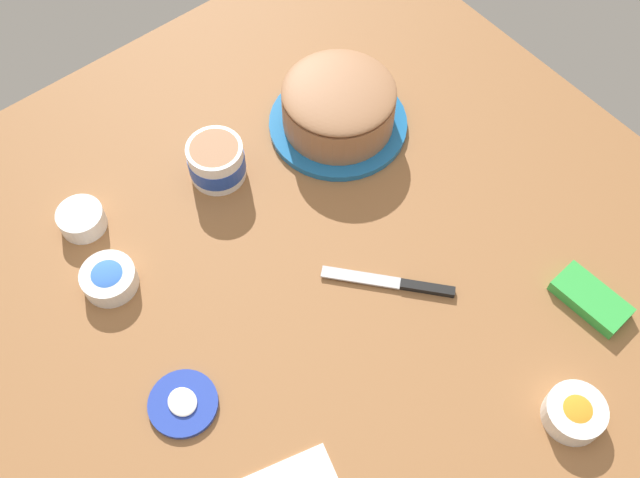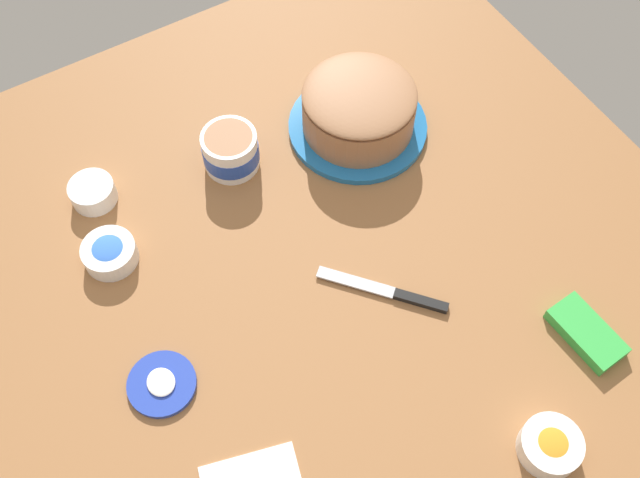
{
  "view_description": "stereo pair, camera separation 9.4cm",
  "coord_description": "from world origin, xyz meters",
  "px_view_note": "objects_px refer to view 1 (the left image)",
  "views": [
    {
      "loc": [
        -0.42,
        0.32,
        1.17
      ],
      "look_at": [
        0.11,
        -0.11,
        0.04
      ],
      "focal_mm": 42.13,
      "sensor_mm": 36.0,
      "label": 1
    },
    {
      "loc": [
        -0.48,
        0.24,
        1.17
      ],
      "look_at": [
        0.11,
        -0.11,
        0.04
      ],
      "focal_mm": 42.13,
      "sensor_mm": 36.0,
      "label": 2
    }
  ],
  "objects_px": {
    "sprinkle_bowl_pink": "(81,219)",
    "spreading_knife": "(400,284)",
    "frosting_tub": "(216,161)",
    "frosted_cake": "(338,108)",
    "sprinkle_bowl_blue": "(109,278)",
    "sprinkle_bowl_orange": "(575,412)",
    "frosting_tub_lid": "(183,403)",
    "candy_box_lower": "(591,299)"
  },
  "relations": [
    {
      "from": "frosting_tub",
      "to": "candy_box_lower",
      "type": "height_order",
      "value": "frosting_tub"
    },
    {
      "from": "sprinkle_bowl_pink",
      "to": "candy_box_lower",
      "type": "height_order",
      "value": "sprinkle_bowl_pink"
    },
    {
      "from": "sprinkle_bowl_blue",
      "to": "sprinkle_bowl_orange",
      "type": "relative_size",
      "value": 1.0
    },
    {
      "from": "frosting_tub_lid",
      "to": "sprinkle_bowl_pink",
      "type": "relative_size",
      "value": 1.34
    },
    {
      "from": "sprinkle_bowl_pink",
      "to": "frosting_tub",
      "type": "bearing_deg",
      "value": -102.93
    },
    {
      "from": "sprinkle_bowl_blue",
      "to": "sprinkle_bowl_pink",
      "type": "relative_size",
      "value": 1.14
    },
    {
      "from": "frosting_tub",
      "to": "sprinkle_bowl_orange",
      "type": "height_order",
      "value": "frosting_tub"
    },
    {
      "from": "sprinkle_bowl_blue",
      "to": "spreading_knife",
      "type": "bearing_deg",
      "value": -129.25
    },
    {
      "from": "sprinkle_bowl_pink",
      "to": "spreading_knife",
      "type": "bearing_deg",
      "value": -141.2
    },
    {
      "from": "sprinkle_bowl_orange",
      "to": "candy_box_lower",
      "type": "bearing_deg",
      "value": -57.01
    },
    {
      "from": "sprinkle_bowl_orange",
      "to": "frosting_tub",
      "type": "bearing_deg",
      "value": 12.28
    },
    {
      "from": "frosted_cake",
      "to": "frosting_tub_lid",
      "type": "height_order",
      "value": "frosted_cake"
    },
    {
      "from": "frosting_tub",
      "to": "spreading_knife",
      "type": "distance_m",
      "value": 0.42
    },
    {
      "from": "spreading_knife",
      "to": "sprinkle_bowl_pink",
      "type": "height_order",
      "value": "sprinkle_bowl_pink"
    },
    {
      "from": "sprinkle_bowl_orange",
      "to": "frosted_cake",
      "type": "bearing_deg",
      "value": -7.51
    },
    {
      "from": "spreading_knife",
      "to": "frosted_cake",
      "type": "bearing_deg",
      "value": -22.79
    },
    {
      "from": "candy_box_lower",
      "to": "frosting_tub",
      "type": "bearing_deg",
      "value": 24.64
    },
    {
      "from": "frosting_tub",
      "to": "spreading_knife",
      "type": "bearing_deg",
      "value": -164.77
    },
    {
      "from": "spreading_knife",
      "to": "candy_box_lower",
      "type": "height_order",
      "value": "candy_box_lower"
    },
    {
      "from": "frosting_tub_lid",
      "to": "candy_box_lower",
      "type": "xyz_separation_m",
      "value": [
        -0.29,
        -0.65,
        0.01
      ]
    },
    {
      "from": "sprinkle_bowl_pink",
      "to": "frosted_cake",
      "type": "bearing_deg",
      "value": -102.37
    },
    {
      "from": "sprinkle_bowl_orange",
      "to": "sprinkle_bowl_pink",
      "type": "height_order",
      "value": "sprinkle_bowl_orange"
    },
    {
      "from": "frosted_cake",
      "to": "sprinkle_bowl_blue",
      "type": "distance_m",
      "value": 0.54
    },
    {
      "from": "sprinkle_bowl_orange",
      "to": "candy_box_lower",
      "type": "xyz_separation_m",
      "value": [
        0.12,
        -0.18,
        -0.01
      ]
    },
    {
      "from": "frosting_tub",
      "to": "spreading_knife",
      "type": "height_order",
      "value": "frosting_tub"
    },
    {
      "from": "frosted_cake",
      "to": "sprinkle_bowl_pink",
      "type": "height_order",
      "value": "frosted_cake"
    },
    {
      "from": "frosting_tub",
      "to": "frosted_cake",
      "type": "bearing_deg",
      "value": -101.8
    },
    {
      "from": "spreading_knife",
      "to": "sprinkle_bowl_orange",
      "type": "bearing_deg",
      "value": -171.19
    },
    {
      "from": "sprinkle_bowl_orange",
      "to": "candy_box_lower",
      "type": "relative_size",
      "value": 0.73
    },
    {
      "from": "sprinkle_bowl_blue",
      "to": "candy_box_lower",
      "type": "relative_size",
      "value": 0.73
    },
    {
      "from": "spreading_knife",
      "to": "sprinkle_bowl_blue",
      "type": "distance_m",
      "value": 0.51
    },
    {
      "from": "frosting_tub_lid",
      "to": "spreading_knife",
      "type": "distance_m",
      "value": 0.42
    },
    {
      "from": "candy_box_lower",
      "to": "frosting_tub_lid",
      "type": "bearing_deg",
      "value": 62.12
    },
    {
      "from": "frosting_tub",
      "to": "frosting_tub_lid",
      "type": "relative_size",
      "value": 0.95
    },
    {
      "from": "frosting_tub_lid",
      "to": "sprinkle_bowl_orange",
      "type": "xyz_separation_m",
      "value": [
        -0.41,
        -0.47,
        0.02
      ]
    },
    {
      "from": "sprinkle_bowl_orange",
      "to": "spreading_knife",
      "type": "bearing_deg",
      "value": 8.81
    },
    {
      "from": "frosting_tub_lid",
      "to": "spreading_knife",
      "type": "bearing_deg",
      "value": -97.97
    },
    {
      "from": "frosted_cake",
      "to": "frosting_tub_lid",
      "type": "xyz_separation_m",
      "value": [
        -0.29,
        0.56,
        -0.05
      ]
    },
    {
      "from": "frosting_tub_lid",
      "to": "sprinkle_bowl_pink",
      "type": "height_order",
      "value": "sprinkle_bowl_pink"
    },
    {
      "from": "candy_box_lower",
      "to": "spreading_knife",
      "type": "bearing_deg",
      "value": 41.45
    },
    {
      "from": "spreading_knife",
      "to": "sprinkle_bowl_blue",
      "type": "xyz_separation_m",
      "value": [
        0.32,
        0.39,
        0.02
      ]
    },
    {
      "from": "frosting_tub",
      "to": "spreading_knife",
      "type": "relative_size",
      "value": 0.57
    }
  ]
}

